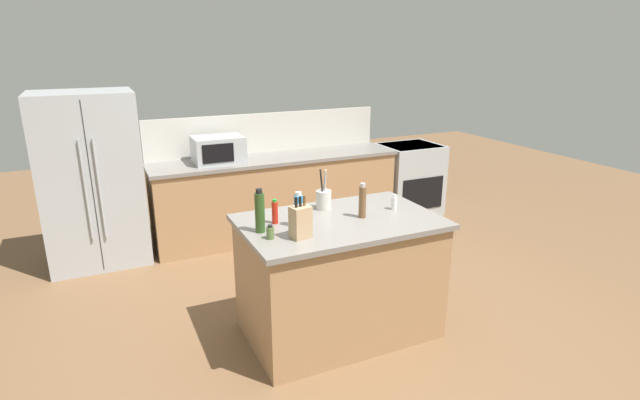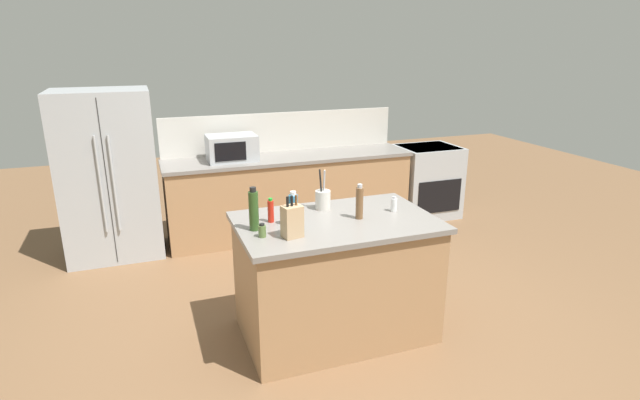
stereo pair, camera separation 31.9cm
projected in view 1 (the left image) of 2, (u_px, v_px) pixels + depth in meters
The scene contains 15 objects.
ground_plane at pixel (338, 330), 3.99m from camera, with size 14.00×14.00×0.00m, color brown.
back_counter_run at pixel (277, 196), 5.87m from camera, with size 2.87×0.66×0.94m.
wall_backsplash at pixel (266, 132), 5.93m from camera, with size 2.83×0.03×0.46m, color beige.
kitchen_island at pixel (339, 276), 3.84m from camera, with size 1.47×0.94×0.94m.
refrigerator at pixel (92, 180), 5.00m from camera, with size 0.95×0.75×1.75m.
range_oven at pixel (409, 179), 6.61m from camera, with size 0.76×0.65×0.92m.
microwave at pixel (218, 150), 5.41m from camera, with size 0.54×0.39×0.28m.
knife_block at pixel (301, 222), 3.32m from camera, with size 0.15×0.12×0.29m.
utensil_crock at pixel (324, 199), 3.91m from camera, with size 0.12×0.12×0.32m.
spice_jar_oregano at pixel (270, 232), 3.33m from camera, with size 0.05×0.05×0.10m.
salt_shaker at pixel (394, 203), 3.91m from camera, with size 0.05×0.05×0.12m.
olive_oil_bottle at pixel (260, 212), 3.41m from camera, with size 0.07×0.07×0.31m.
hot_sauce_bottle at pixel (275, 212), 3.60m from camera, with size 0.05×0.05×0.18m.
pepper_grinder at pixel (362, 201), 3.71m from camera, with size 0.06×0.06×0.27m.
dish_soap_bottle at pixel (299, 210), 3.52m from camera, with size 0.07×0.07×0.26m.
Camera 1 is at (-1.60, -3.10, 2.20)m, focal length 28.00 mm.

